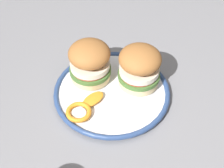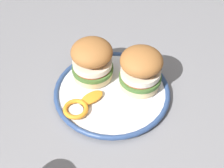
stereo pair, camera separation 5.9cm
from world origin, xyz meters
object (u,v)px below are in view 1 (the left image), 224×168
Objects in this scene: dinner_plate at (112,93)px; dining_table at (134,113)px; sandwich_half_left at (90,61)px; sandwich_half_right at (140,66)px.

dining_table is at bearing -87.34° from dinner_plate.
dinner_plate reaches higher than dining_table.
dining_table is 4.82× the size of dinner_plate.
dinner_plate is at bearing -138.26° from sandwich_half_left.
sandwich_half_right reaches higher than dinner_plate.
sandwich_half_left is (0.05, 0.05, 0.06)m from dinner_plate.
sandwich_half_left is 0.12m from sandwich_half_right.
dinner_plate is 2.29× the size of sandwich_half_left.
dinner_plate is (-0.00, 0.06, 0.09)m from dining_table.
sandwich_half_right reaches higher than dining_table.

